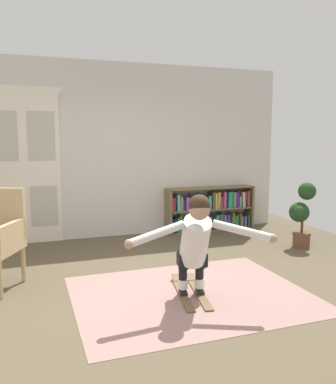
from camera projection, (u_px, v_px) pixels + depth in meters
The scene contains 8 objects.
ground_plane at pixel (167, 287), 4.50m from camera, with size 7.20×7.20×0.00m, color brown.
back_wall at pixel (116, 151), 6.73m from camera, with size 6.00×0.10×2.90m, color beige.
double_door at pixel (24, 166), 6.22m from camera, with size 1.22×0.05×2.45m.
rug at pixel (191, 294), 4.29m from camera, with size 2.47×1.95×0.01m, color gray.
bookshelf at pixel (210, 211), 7.23m from camera, with size 1.65×0.30×0.78m.
potted_plant at pixel (302, 213), 6.11m from camera, with size 0.44×0.36×0.99m.
skis_pair at pixel (190, 292), 4.32m from camera, with size 0.44×0.96×0.07m.
person_skier at pixel (196, 239), 4.01m from camera, with size 1.44×0.77×1.06m.
Camera 1 is at (-1.43, -4.07, 1.67)m, focal length 37.51 mm.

